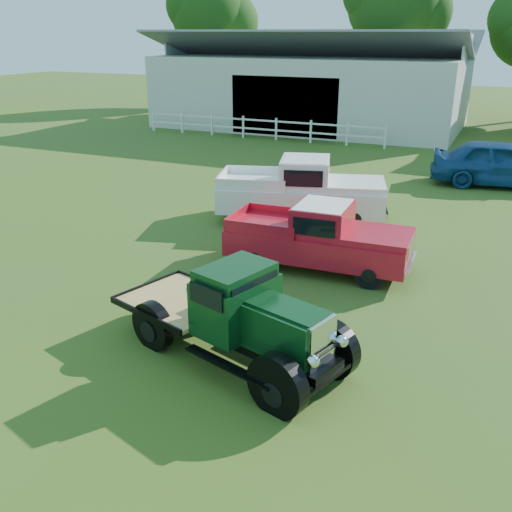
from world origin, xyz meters
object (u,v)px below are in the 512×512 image
at_px(red_pickup, 318,236).
at_px(white_pickup, 301,190).
at_px(vintage_flatbed, 232,312).
at_px(misc_car_blue, 502,163).

height_order(red_pickup, white_pickup, white_pickup).
relative_size(vintage_flatbed, red_pickup, 0.99).
bearing_deg(white_pickup, misc_car_blue, 36.53).
distance_m(red_pickup, white_pickup, 3.91).
distance_m(white_pickup, misc_car_blue, 9.14).
relative_size(red_pickup, misc_car_blue, 0.90).
distance_m(red_pickup, misc_car_blue, 11.43).
xyz_separation_m(white_pickup, misc_car_blue, (5.55, 7.27, -0.09)).
xyz_separation_m(red_pickup, misc_car_blue, (3.82, 10.77, 0.03)).
bearing_deg(misc_car_blue, red_pickup, 152.85).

